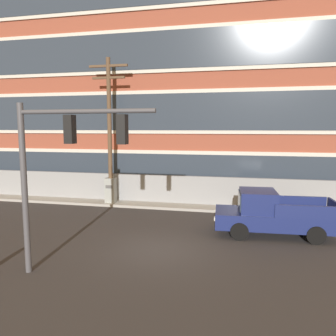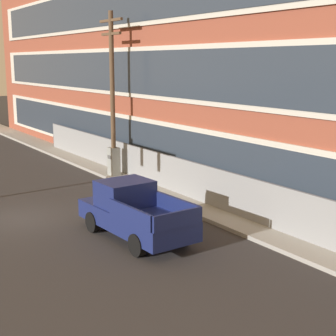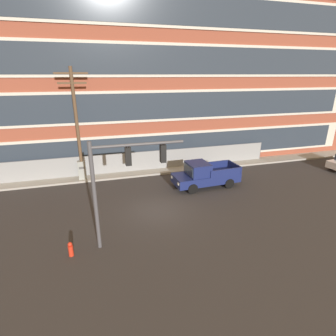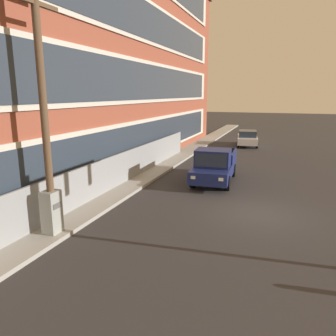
{
  "view_description": "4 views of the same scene",
  "coord_description": "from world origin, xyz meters",
  "px_view_note": "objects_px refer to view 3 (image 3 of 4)",
  "views": [
    {
      "loc": [
        3.13,
        -12.35,
        4.9
      ],
      "look_at": [
        -0.23,
        2.94,
        2.98
      ],
      "focal_mm": 35.0,
      "sensor_mm": 36.0,
      "label": 1
    },
    {
      "loc": [
        20.78,
        -6.06,
        6.49
      ],
      "look_at": [
        4.35,
        4.6,
        2.42
      ],
      "focal_mm": 55.0,
      "sensor_mm": 36.0,
      "label": 2
    },
    {
      "loc": [
        -3.55,
        -15.05,
        8.6
      ],
      "look_at": [
        1.47,
        2.57,
        2.0
      ],
      "focal_mm": 28.0,
      "sensor_mm": 36.0,
      "label": 3
    },
    {
      "loc": [
        -13.99,
        -0.84,
        5.14
      ],
      "look_at": [
        0.62,
        4.38,
        1.6
      ],
      "focal_mm": 35.0,
      "sensor_mm": 36.0,
      "label": 4
    }
  ],
  "objects_px": {
    "traffic_signal_mast": "(120,173)",
    "fire_hydrant": "(71,249)",
    "pickup_truck_navy": "(204,175)",
    "electrical_cabinet": "(82,171)",
    "utility_pole_near_corner": "(77,121)"
  },
  "relations": [
    {
      "from": "utility_pole_near_corner",
      "to": "electrical_cabinet",
      "type": "distance_m",
      "value": 4.18
    },
    {
      "from": "utility_pole_near_corner",
      "to": "pickup_truck_navy",
      "type": "bearing_deg",
      "value": -22.94
    },
    {
      "from": "traffic_signal_mast",
      "to": "utility_pole_near_corner",
      "type": "bearing_deg",
      "value": 103.3
    },
    {
      "from": "traffic_signal_mast",
      "to": "fire_hydrant",
      "type": "distance_m",
      "value": 4.55
    },
    {
      "from": "traffic_signal_mast",
      "to": "fire_hydrant",
      "type": "height_order",
      "value": "traffic_signal_mast"
    },
    {
      "from": "pickup_truck_navy",
      "to": "utility_pole_near_corner",
      "type": "distance_m",
      "value": 11.03
    },
    {
      "from": "utility_pole_near_corner",
      "to": "electrical_cabinet",
      "type": "relative_size",
      "value": 5.27
    },
    {
      "from": "pickup_truck_navy",
      "to": "electrical_cabinet",
      "type": "height_order",
      "value": "pickup_truck_navy"
    },
    {
      "from": "traffic_signal_mast",
      "to": "fire_hydrant",
      "type": "relative_size",
      "value": 7.32
    },
    {
      "from": "utility_pole_near_corner",
      "to": "fire_hydrant",
      "type": "distance_m",
      "value": 11.19
    },
    {
      "from": "fire_hydrant",
      "to": "traffic_signal_mast",
      "type": "bearing_deg",
      "value": 7.11
    },
    {
      "from": "pickup_truck_navy",
      "to": "electrical_cabinet",
      "type": "xyz_separation_m",
      "value": [
        -9.46,
        4.0,
        -0.1
      ]
    },
    {
      "from": "electrical_cabinet",
      "to": "fire_hydrant",
      "type": "distance_m",
      "value": 10.19
    },
    {
      "from": "electrical_cabinet",
      "to": "traffic_signal_mast",
      "type": "bearing_deg",
      "value": -76.57
    },
    {
      "from": "fire_hydrant",
      "to": "electrical_cabinet",
      "type": "bearing_deg",
      "value": 87.9
    }
  ]
}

